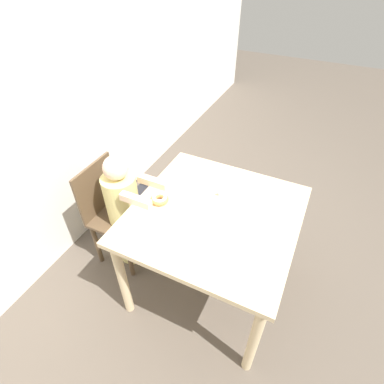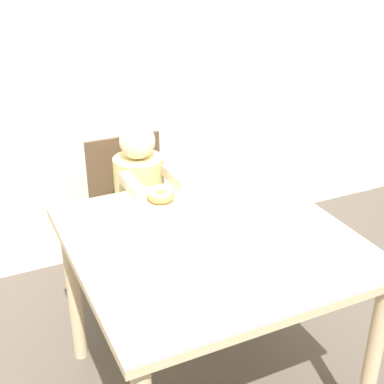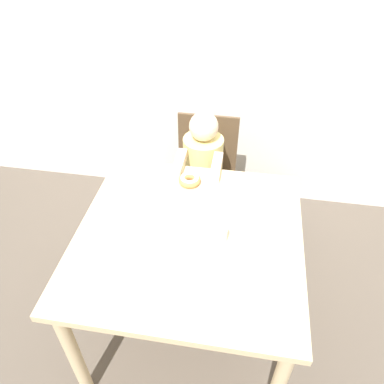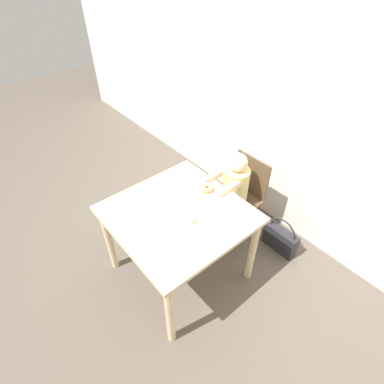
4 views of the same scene
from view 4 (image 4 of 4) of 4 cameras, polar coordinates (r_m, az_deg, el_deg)
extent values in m
plane|color=brown|center=(2.92, -2.19, -14.68)|extent=(12.00, 12.00, 0.00)
cube|color=silver|center=(2.85, 18.07, 14.97)|extent=(8.00, 0.05, 2.50)
cube|color=beige|center=(2.34, -2.65, -4.22)|extent=(1.01, 1.00, 0.03)
cylinder|color=beige|center=(2.76, -15.54, -8.87)|extent=(0.06, 0.06, 0.73)
cylinder|color=beige|center=(2.29, -4.27, -22.32)|extent=(0.06, 0.06, 0.73)
cylinder|color=beige|center=(3.05, -1.10, -1.06)|extent=(0.06, 0.06, 0.73)
cylinder|color=beige|center=(2.64, 11.44, -10.92)|extent=(0.06, 0.06, 0.73)
cube|color=brown|center=(2.95, 8.50, -1.64)|extent=(0.39, 0.38, 0.03)
cube|color=brown|center=(2.92, 11.32, 3.05)|extent=(0.39, 0.02, 0.41)
cylinder|color=brown|center=(3.10, 3.96, -4.41)|extent=(0.04, 0.04, 0.42)
cylinder|color=brown|center=(2.95, 8.27, -7.76)|extent=(0.04, 0.04, 0.42)
cylinder|color=brown|center=(3.26, 7.94, -1.89)|extent=(0.04, 0.04, 0.42)
cylinder|color=brown|center=(3.13, 12.20, -4.92)|extent=(0.04, 0.04, 0.42)
cylinder|color=#E0D17F|center=(3.07, 7.51, -4.92)|extent=(0.20, 0.20, 0.45)
cylinder|color=#E0D17F|center=(2.79, 8.24, 1.01)|extent=(0.24, 0.24, 0.38)
sphere|color=beige|center=(2.63, 8.80, 5.61)|extent=(0.17, 0.17, 0.17)
cube|color=beige|center=(2.63, 3.83, 2.85)|extent=(0.05, 0.22, 0.05)
cube|color=beige|center=(2.52, 6.98, 0.67)|extent=(0.05, 0.22, 0.05)
torus|color=tan|center=(2.52, 2.90, 0.77)|extent=(0.11, 0.11, 0.04)
torus|color=white|center=(2.51, 2.91, 1.03)|extent=(0.10, 0.10, 0.02)
cube|color=white|center=(2.29, -2.12, -4.75)|extent=(0.21, 0.21, 0.00)
cube|color=#232328|center=(3.10, 16.39, -8.67)|extent=(0.35, 0.10, 0.25)
torus|color=#232328|center=(3.01, 16.84, -7.09)|extent=(0.28, 0.02, 0.28)
cylinder|color=white|center=(2.22, -0.76, -5.25)|extent=(0.08, 0.08, 0.07)
cylinder|color=silver|center=(2.11, -5.49, -10.24)|extent=(0.18, 0.18, 0.01)
camera|label=1|loc=(2.65, -32.13, 28.20)|focal=28.00mm
camera|label=2|loc=(2.26, -51.89, 9.54)|focal=50.00mm
camera|label=3|loc=(1.21, -44.84, 9.68)|focal=35.00mm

